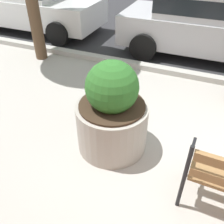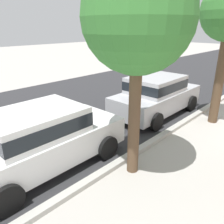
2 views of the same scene
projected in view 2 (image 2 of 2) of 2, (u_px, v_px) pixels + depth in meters
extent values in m
cube|color=#2D2D30|center=(113.00, 93.00, 11.99)|extent=(60.00, 9.00, 0.01)
cube|color=#B2AFA8|center=(197.00, 114.00, 9.02)|extent=(60.00, 0.20, 0.12)
cylinder|color=brown|center=(134.00, 119.00, 5.13)|extent=(0.27, 0.27, 2.72)
sphere|color=#387A33|center=(138.00, 17.00, 4.36)|extent=(2.26, 2.26, 2.26)
cylinder|color=brown|center=(219.00, 80.00, 7.89)|extent=(0.32, 0.32, 3.13)
cube|color=silver|center=(44.00, 145.00, 5.56)|extent=(4.10, 1.70, 0.70)
cube|color=silver|center=(36.00, 123.00, 5.22)|extent=(2.13, 1.57, 0.60)
cube|color=black|center=(36.00, 123.00, 5.22)|extent=(2.14, 1.58, 0.33)
cylinder|color=black|center=(68.00, 129.00, 7.11)|extent=(0.64, 0.22, 0.64)
cylinder|color=black|center=(107.00, 147.00, 6.02)|extent=(0.64, 0.22, 0.64)
cylinder|color=black|center=(7.00, 200.00, 4.21)|extent=(0.64, 0.22, 0.64)
cube|color=#B7B7BC|center=(157.00, 99.00, 8.98)|extent=(4.10, 1.70, 0.70)
cube|color=#B7B7BC|center=(156.00, 84.00, 8.64)|extent=(2.13, 1.57, 0.60)
cube|color=black|center=(156.00, 84.00, 8.64)|extent=(2.14, 1.58, 0.33)
cylinder|color=black|center=(156.00, 95.00, 10.53)|extent=(0.64, 0.22, 0.64)
cylinder|color=black|center=(191.00, 103.00, 9.44)|extent=(0.64, 0.22, 0.64)
cylinder|color=black|center=(118.00, 110.00, 8.72)|extent=(0.64, 0.22, 0.64)
cylinder|color=black|center=(156.00, 122.00, 7.63)|extent=(0.64, 0.22, 0.64)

